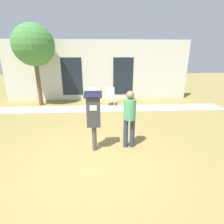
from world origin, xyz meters
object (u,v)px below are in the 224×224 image
(parking_meter, at_px, (94,114))
(person_standing, at_px, (130,115))
(outdoor_chair_middle, at_px, (110,95))
(outdoor_chair_left, at_px, (91,95))

(parking_meter, distance_m, person_standing, 0.95)
(parking_meter, bearing_deg, outdoor_chair_middle, 81.69)
(parking_meter, bearing_deg, outdoor_chair_left, 93.93)
(parking_meter, height_order, person_standing, parking_meter)
(parking_meter, bearing_deg, person_standing, 7.78)
(outdoor_chair_left, bearing_deg, parking_meter, -72.86)
(person_standing, height_order, outdoor_chair_middle, person_standing)
(parking_meter, distance_m, outdoor_chair_middle, 4.46)
(person_standing, relative_size, outdoor_chair_left, 1.76)
(person_standing, xyz_separation_m, outdoor_chair_middle, (-0.30, 4.26, -0.40))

